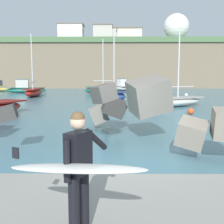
{
  "coord_description": "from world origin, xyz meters",
  "views": [
    {
      "loc": [
        -0.35,
        -8.01,
        2.46
      ],
      "look_at": [
        -0.42,
        0.5,
        1.4
      ],
      "focal_mm": 44.47,
      "sensor_mm": 36.0,
      "label": 1
    }
  ],
  "objects": [
    {
      "name": "station_building_central",
      "position": [
        3.64,
        69.29,
        13.42
      ],
      "size": [
        6.76,
        6.69,
        4.17
      ],
      "color": "beige",
      "rests_on": "headland_bluff"
    },
    {
      "name": "boat_far_right",
      "position": [
        -14.43,
        35.7,
        0.68
      ],
      "size": [
        6.44,
        2.35,
        2.2
      ],
      "color": "#1E6656",
      "rests_on": "ground"
    },
    {
      "name": "boat_far_centre",
      "position": [
        -0.3,
        21.15,
        0.57
      ],
      "size": [
        2.99,
        4.47,
        7.42
      ],
      "color": "navy",
      "rests_on": "ground"
    },
    {
      "name": "ground_plane",
      "position": [
        0.0,
        0.0,
        0.0
      ],
      "size": [
        400.0,
        400.0,
        0.0
      ],
      "primitive_type": "plane",
      "color": "#42707F"
    },
    {
      "name": "boat_mid_centre",
      "position": [
        1.17,
        44.26,
        0.69
      ],
      "size": [
        3.91,
        4.76,
        2.26
      ],
      "color": "beige",
      "rests_on": "ground"
    },
    {
      "name": "station_building_east",
      "position": [
        -3.29,
        67.05,
        13.66
      ],
      "size": [
        5.12,
        6.39,
        4.65
      ],
      "color": "#B2ADA3",
      "rests_on": "headland_bluff"
    },
    {
      "name": "boat_near_right",
      "position": [
        -10.76,
        27.77,
        0.58
      ],
      "size": [
        1.87,
        6.31,
        7.87
      ],
      "color": "maroon",
      "rests_on": "ground"
    },
    {
      "name": "boat_mid_right",
      "position": [
        -2.36,
        33.35,
        0.61
      ],
      "size": [
        5.01,
        2.7,
        8.06
      ],
      "color": "#1E6656",
      "rests_on": "ground"
    },
    {
      "name": "surfer_with_board",
      "position": [
        -0.86,
        -4.46,
        1.28
      ],
      "size": [
        2.01,
        1.55,
        1.78
      ],
      "color": "black",
      "rests_on": "walkway_path"
    },
    {
      "name": "breakwater_jetty",
      "position": [
        -1.96,
        1.5,
        1.18
      ],
      "size": [
        31.36,
        8.23,
        3.01
      ],
      "color": "#4C4944",
      "rests_on": "ground"
    },
    {
      "name": "headland_bluff",
      "position": [
        2.84,
        75.25,
        5.68
      ],
      "size": [
        96.1,
        42.63,
        11.32
      ],
      "color": "#756651",
      "rests_on": "ground"
    },
    {
      "name": "station_building_annex",
      "position": [
        0.74,
        83.68,
        14.67
      ],
      "size": [
        4.22,
        6.59,
        6.67
      ],
      "color": "#B2ADA3",
      "rests_on": "headland_bluff"
    },
    {
      "name": "mooring_buoy_middle",
      "position": [
        8.92,
        27.71,
        0.22
      ],
      "size": [
        0.44,
        0.44,
        0.44
      ],
      "color": "silver",
      "rests_on": "ground"
    },
    {
      "name": "mooring_buoy_inner",
      "position": [
        4.78,
        10.44,
        0.22
      ],
      "size": [
        0.44,
        0.44,
        0.44
      ],
      "color": "#E54C1E",
      "rests_on": "ground"
    },
    {
      "name": "radar_dome",
      "position": [
        18.44,
        78.56,
        17.2
      ],
      "size": [
        7.69,
        7.69,
        10.27
      ],
      "color": "silver",
      "rests_on": "headland_bluff"
    },
    {
      "name": "station_building_west",
      "position": [
        -12.45,
        71.81,
        14.26
      ],
      "size": [
        7.09,
        5.22,
        5.85
      ],
      "color": "silver",
      "rests_on": "headland_bluff"
    },
    {
      "name": "boat_mid_left",
      "position": [
        4.71,
        15.51,
        0.45
      ],
      "size": [
        6.24,
        4.84,
        6.68
      ],
      "color": "beige",
      "rests_on": "ground"
    }
  ]
}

